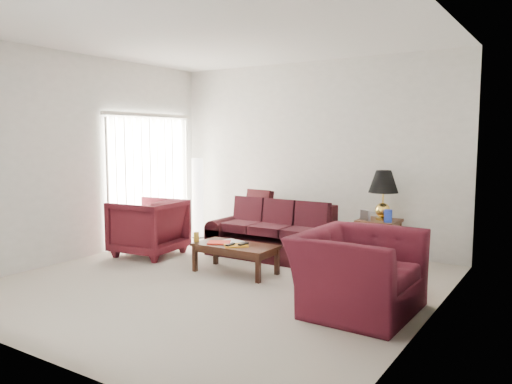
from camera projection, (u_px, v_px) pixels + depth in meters
floor at (219, 282)px, 6.17m from camera, size 5.00×5.00×0.00m
blinds at (150, 179)px, 8.44m from camera, size 0.10×2.00×2.16m
sofa at (273, 231)px, 7.40m from camera, size 2.03×0.98×0.81m
throw_pillow at (259, 204)px, 8.29m from camera, size 0.48×0.26×0.48m
end_table at (379, 240)px, 7.24m from camera, size 0.56×0.56×0.60m
table_lamp at (383, 195)px, 7.18m from camera, size 0.46×0.46×0.71m
clock at (365, 215)px, 7.15m from camera, size 0.16×0.11×0.15m
blue_canister at (388, 216)px, 6.98m from camera, size 0.14×0.14×0.18m
picture_frame at (372, 213)px, 7.42m from camera, size 0.13×0.15×0.05m
floor_lamp at (198, 198)px, 8.88m from camera, size 0.31×0.31×1.44m
armchair_left at (148, 227)px, 7.58m from camera, size 1.05×1.02×0.86m
armchair_right at (358, 272)px, 5.12m from camera, size 1.14×1.29×0.82m
coffee_table at (235, 259)px, 6.59m from camera, size 1.21×0.86×0.38m
magazine_red at (219, 242)px, 6.65m from camera, size 0.38×0.35×0.02m
magazine_white at (232, 241)px, 6.72m from camera, size 0.31×0.26×0.02m
magazine_orange at (236, 245)px, 6.47m from camera, size 0.38×0.37×0.02m
remote_a at (230, 244)px, 6.44m from camera, size 0.05×0.16×0.02m
remote_b at (243, 244)px, 6.47m from camera, size 0.06×0.17×0.02m
yellow_glass at (196, 237)px, 6.74m from camera, size 0.08×0.08×0.13m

